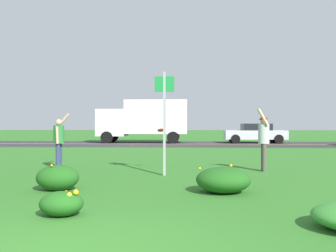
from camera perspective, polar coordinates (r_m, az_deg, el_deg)
ground_plane at (r=14.95m, az=-2.96°, el=-5.30°), size 120.00×120.00×0.00m
highway_strip at (r=25.93m, az=-0.59°, el=-2.82°), size 120.00×7.40×0.01m
highway_center_stripe at (r=25.93m, az=-0.59°, el=-2.81°), size 120.00×0.16×0.00m
daylily_clump_mid_left at (r=6.31m, az=-16.27°, el=-11.51°), size 0.71×0.66×0.44m
daylily_clump_front_center at (r=8.63m, az=-16.81°, el=-7.71°), size 0.96×0.77×0.61m
daylily_clump_near_camera at (r=8.08m, az=8.61°, el=-8.30°), size 1.18×1.08×0.60m
sign_post_near_path at (r=10.47m, az=-0.56°, el=1.98°), size 0.56×0.10×2.97m
person_thrower_green_shirt at (r=12.56m, az=-16.64°, el=-1.93°), size 0.48×0.49×1.83m
person_catcher_red_cap_gray_shirt at (r=11.81m, az=14.69°, el=-1.83°), size 0.42×0.49×1.96m
frisbee_red at (r=11.58m, az=-1.00°, el=-0.63°), size 0.28×0.26×0.16m
car_silver_center_left at (r=28.02m, az=13.42°, el=-1.08°), size 4.50×2.00×1.45m
box_truck_white at (r=27.68m, az=-3.68°, el=1.12°), size 6.70×2.46×3.20m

